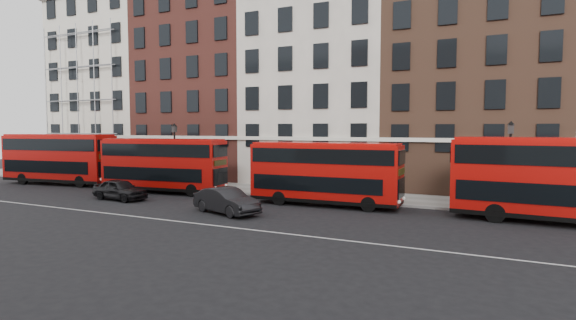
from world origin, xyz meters
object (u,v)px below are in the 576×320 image
at_px(bus_d, 563,178).
at_px(car_rear, 120,189).
at_px(car_front, 226,201).
at_px(bus_c, 324,172).
at_px(bus_b, 163,164).
at_px(bus_a, 59,158).

relative_size(bus_d, car_rear, 2.56).
bearing_deg(car_front, car_rear, 102.89).
distance_m(bus_c, car_rear, 14.54).
bearing_deg(bus_d, bus_c, -176.64).
bearing_deg(bus_b, car_front, -34.74).
height_order(bus_b, bus_c, bus_b).
distance_m(bus_d, car_front, 18.30).
height_order(bus_a, car_front, bus_a).
bearing_deg(bus_d, bus_b, -176.64).
bearing_deg(bus_d, car_rear, -168.16).
relative_size(bus_a, car_rear, 2.56).
distance_m(bus_b, car_rear, 4.34).
relative_size(bus_a, bus_d, 1.00).
bearing_deg(bus_b, bus_a, 173.88).
height_order(car_rear, car_front, car_front).
relative_size(bus_d, car_front, 2.37).
bearing_deg(car_rear, bus_b, -0.28).
height_order(bus_a, bus_b, bus_a).
bearing_deg(car_rear, bus_d, -76.81).
height_order(bus_c, car_front, bus_c).
distance_m(bus_b, bus_c, 13.54).
height_order(bus_a, bus_d, bus_d).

